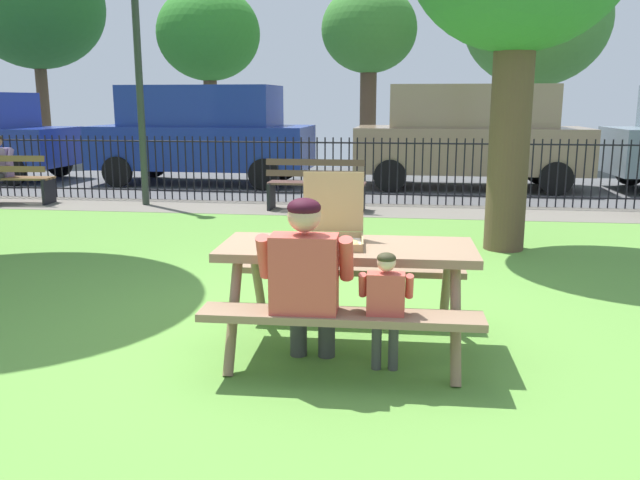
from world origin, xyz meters
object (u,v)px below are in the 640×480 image
(child_at_table, at_px, (386,303))
(lamp_post_walkway, at_px, (138,58))
(far_tree_midright, at_px, (537,22))
(far_tree_midleft, at_px, (209,35))
(parked_car_right, at_px, (470,134))
(picnic_table_foreground, at_px, (347,269))
(pizza_box_open, at_px, (332,231))
(far_tree_left, at_px, (35,7))
(park_bench_left, at_px, (5,180))
(adult_at_table, at_px, (306,278))
(far_tree_center, at_px, (369,32))
(park_bench_center, at_px, (316,185))
(parked_car_center, at_px, (203,132))

(child_at_table, bearing_deg, lamp_post_walkway, 122.84)
(far_tree_midright, bearing_deg, far_tree_midleft, 180.00)
(far_tree_midright, bearing_deg, parked_car_right, -111.67)
(picnic_table_foreground, bearing_deg, pizza_box_open, 158.14)
(far_tree_left, bearing_deg, park_bench_left, -64.49)
(adult_at_table, height_order, park_bench_left, adult_at_table)
(far_tree_midleft, distance_m, far_tree_center, 4.59)
(child_at_table, relative_size, far_tree_left, 0.14)
(far_tree_left, bearing_deg, pizza_box_open, -54.07)
(park_bench_center, bearing_deg, picnic_table_foreground, -79.99)
(parked_car_center, height_order, far_tree_midright, far_tree_midright)
(adult_at_table, distance_m, far_tree_center, 15.28)
(pizza_box_open, xyz_separation_m, lamp_post_walkway, (-3.97, 6.21, 1.60))
(far_tree_midleft, bearing_deg, far_tree_midright, -0.00)
(pizza_box_open, distance_m, park_bench_center, 6.10)
(far_tree_midright, bearing_deg, picnic_table_foreground, -104.36)
(child_at_table, height_order, parked_car_center, parked_car_center)
(park_bench_left, distance_m, parked_car_right, 8.84)
(far_tree_left, bearing_deg, far_tree_midleft, 0.00)
(adult_at_table, bearing_deg, far_tree_center, 92.09)
(child_at_table, relative_size, far_tree_center, 0.18)
(park_bench_center, bearing_deg, pizza_box_open, -80.95)
(pizza_box_open, height_order, far_tree_midright, far_tree_midright)
(park_bench_left, xyz_separation_m, parked_car_center, (2.57, 3.24, 0.68))
(far_tree_center, xyz_separation_m, far_tree_midright, (4.47, -0.00, 0.21))
(lamp_post_walkway, bearing_deg, park_bench_center, -3.84)
(far_tree_center, bearing_deg, far_tree_midright, -0.00)
(picnic_table_foreground, distance_m, parked_car_right, 9.45)
(adult_at_table, relative_size, far_tree_midright, 0.21)
(adult_at_table, height_order, park_bench_center, adult_at_table)
(parked_car_center, bearing_deg, far_tree_midright, 34.03)
(child_at_table, distance_m, park_bench_center, 6.72)
(lamp_post_walkway, bearing_deg, far_tree_midright, 46.56)
(park_bench_center, relative_size, parked_car_right, 0.35)
(park_bench_center, height_order, lamp_post_walkway, lamp_post_walkway)
(adult_at_table, bearing_deg, far_tree_midright, 75.33)
(far_tree_left, xyz_separation_m, far_tree_midleft, (5.22, 0.00, -0.85))
(picnic_table_foreground, bearing_deg, far_tree_left, 126.13)
(lamp_post_walkway, xyz_separation_m, far_tree_midleft, (-1.27, 8.22, 1.13))
(park_bench_center, height_order, far_tree_left, far_tree_left)
(park_bench_center, xyz_separation_m, parked_car_center, (-2.91, 3.24, 0.68))
(far_tree_midright, bearing_deg, pizza_box_open, -104.81)
(picnic_table_foreground, relative_size, parked_car_right, 0.40)
(parked_car_center, xyz_separation_m, parked_car_right, (5.62, 0.00, 0.00))
(parked_car_right, xyz_separation_m, far_tree_midleft, (-7.00, 5.19, 2.50))
(child_at_table, bearing_deg, picnic_table_foreground, 119.48)
(picnic_table_foreground, xyz_separation_m, parked_car_center, (-3.98, 9.29, 0.50))
(parked_car_center, relative_size, far_tree_left, 0.74)
(far_tree_midleft, bearing_deg, park_bench_center, -63.05)
(park_bench_left, bearing_deg, park_bench_center, -0.00)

